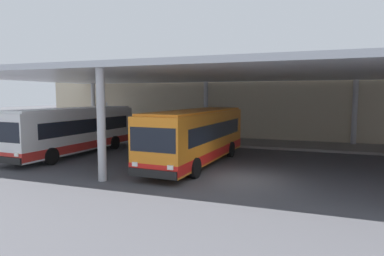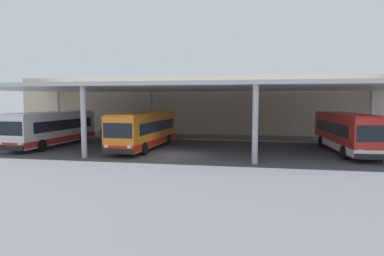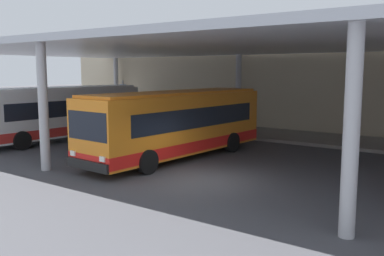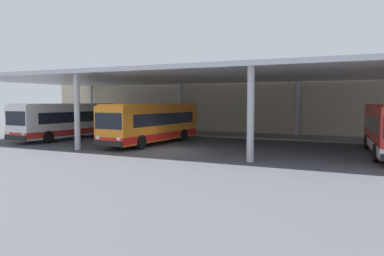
# 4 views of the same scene
# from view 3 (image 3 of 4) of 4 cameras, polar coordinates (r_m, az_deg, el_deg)

# --- Properties ---
(ground_plane) EXTENTS (200.00, 200.00, 0.00)m
(ground_plane) POSITION_cam_3_polar(r_m,az_deg,el_deg) (16.38, 1.21, -6.92)
(ground_plane) COLOR #47474C
(platform_kerb) EXTENTS (42.00, 4.50, 0.18)m
(platform_kerb) POSITION_cam_3_polar(r_m,az_deg,el_deg) (26.68, 15.79, -1.34)
(platform_kerb) COLOR gray
(platform_kerb) RESTS_ON ground
(station_building_facade) EXTENTS (48.00, 1.60, 7.10)m
(station_building_facade) POSITION_cam_3_polar(r_m,az_deg,el_deg) (29.45, 18.25, 6.15)
(station_building_facade) COLOR #C1B293
(station_building_facade) RESTS_ON ground
(canopy_shelter) EXTENTS (40.00, 17.00, 5.55)m
(canopy_shelter) POSITION_cam_3_polar(r_m,az_deg,el_deg) (20.65, 10.17, 10.84)
(canopy_shelter) COLOR silver
(canopy_shelter) RESTS_ON ground
(bus_nearest_bay) EXTENTS (3.07, 10.64, 3.17)m
(bus_nearest_bay) POSITION_cam_3_polar(r_m,az_deg,el_deg) (26.61, -17.18, 1.99)
(bus_nearest_bay) COLOR white
(bus_nearest_bay) RESTS_ON ground
(bus_second_bay) EXTENTS (3.10, 10.65, 3.17)m
(bus_second_bay) POSITION_cam_3_polar(r_m,az_deg,el_deg) (20.17, -1.98, 0.62)
(bus_second_bay) COLOR orange
(bus_second_bay) RESTS_ON ground
(bench_waiting) EXTENTS (1.80, 0.45, 0.92)m
(bench_waiting) POSITION_cam_3_polar(r_m,az_deg,el_deg) (32.13, -2.91, 1.45)
(bench_waiting) COLOR #383D47
(bench_waiting) RESTS_ON platform_kerb
(banner_sign) EXTENTS (0.70, 0.12, 3.20)m
(banner_sign) POSITION_cam_3_polar(r_m,az_deg,el_deg) (34.09, -9.20, 3.94)
(banner_sign) COLOR #B2B2B7
(banner_sign) RESTS_ON platform_kerb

